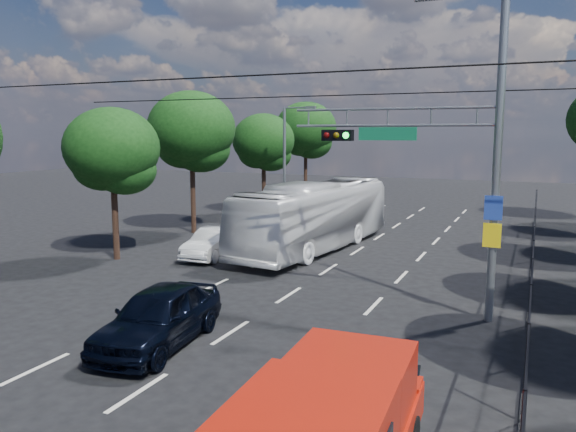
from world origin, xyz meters
The scene contains 13 objects.
ground centered at (0.00, 0.00, 0.00)m, with size 120.00×120.00×0.00m, color black.
lane_markings centered at (0.00, 14.00, 0.01)m, with size 6.12×38.00×0.01m.
signal_mast centered at (5.28, 7.99, 5.24)m, with size 6.43×0.39×9.50m.
streetlight_left centered at (-6.33, 22.00, 3.94)m, with size 2.09×0.22×7.08m.
utility_wires centered at (0.00, 8.83, 7.23)m, with size 22.00×5.04×0.74m.
fence_right centered at (7.60, 12.17, 1.03)m, with size 0.06×34.03×2.00m.
tree_left_b centered at (-9.18, 10.02, 4.58)m, with size 4.08×4.08×6.63m.
tree_left_c centered at (-9.78, 17.02, 5.40)m, with size 4.80×4.80×7.80m.
tree_left_d centered at (-9.38, 25.02, 4.72)m, with size 4.20×4.20×6.83m.
tree_left_e centered at (-9.58, 33.02, 5.53)m, with size 4.92×4.92×7.99m.
navy_hatchback centered at (-1.25, 2.43, 0.79)m, with size 1.86×4.62×1.57m, color black.
white_bus centered at (-2.00, 15.57, 1.61)m, with size 2.71×11.58×3.23m, color silver.
white_van centered at (-5.50, 12.06, 0.65)m, with size 1.38×3.96×1.30m, color silver.
Camera 1 is at (7.57, -9.07, 5.53)m, focal length 35.00 mm.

